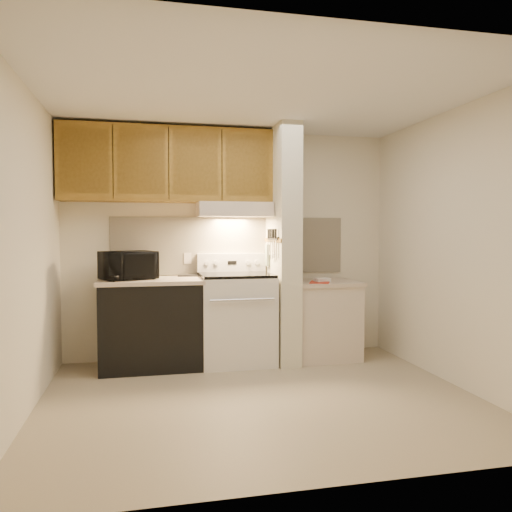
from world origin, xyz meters
name	(u,v)px	position (x,y,z in m)	size (l,w,h in m)	color
floor	(261,398)	(0.00, 0.00, 0.00)	(3.60, 3.60, 0.00)	tan
ceiling	(261,95)	(0.00, 0.00, 2.50)	(3.60, 3.60, 0.00)	white
wall_back	(231,244)	(0.00, 1.50, 1.25)	(3.60, 0.02, 2.50)	silver
wall_left	(26,250)	(-1.80, 0.00, 1.25)	(0.02, 3.00, 2.50)	silver
wall_right	(455,247)	(1.80, 0.00, 1.25)	(0.02, 3.00, 2.50)	silver
backsplash	(231,246)	(0.00, 1.49, 1.24)	(2.60, 0.02, 0.63)	#FFEFD0
range_body	(236,320)	(0.00, 1.16, 0.46)	(0.76, 0.65, 0.92)	silver
oven_window	(242,321)	(0.00, 0.84, 0.50)	(0.50, 0.01, 0.30)	black
oven_handle	(242,300)	(0.00, 0.80, 0.72)	(0.02, 0.02, 0.65)	silver
cooktop	(236,275)	(0.00, 1.16, 0.94)	(0.74, 0.64, 0.03)	black
range_backguard	(232,262)	(0.00, 1.44, 1.05)	(0.76, 0.08, 0.20)	silver
range_display	(232,263)	(0.00, 1.40, 1.05)	(0.10, 0.01, 0.04)	black
range_knob_left_outer	(207,263)	(-0.28, 1.40, 1.05)	(0.05, 0.05, 0.02)	silver
range_knob_left_inner	(216,263)	(-0.18, 1.40, 1.05)	(0.05, 0.05, 0.02)	silver
range_knob_right_inner	(248,262)	(0.18, 1.40, 1.05)	(0.05, 0.05, 0.02)	silver
range_knob_right_outer	(257,262)	(0.28, 1.40, 1.05)	(0.05, 0.05, 0.02)	silver
dishwasher_front	(151,325)	(-0.88, 1.17, 0.43)	(1.00, 0.63, 0.87)	black
left_countertop	(151,281)	(-0.88, 1.17, 0.89)	(1.04, 0.67, 0.04)	beige
spoon_rest	(189,276)	(-0.48, 1.36, 0.92)	(0.22, 0.07, 0.02)	black
teal_jar	(155,273)	(-0.83, 1.39, 0.96)	(0.08, 0.08, 0.09)	#20675B
outlet	(188,258)	(-0.48, 1.48, 1.10)	(0.08, 0.01, 0.12)	beige
microwave	(128,265)	(-1.10, 1.15, 1.05)	(0.51, 0.35, 0.28)	black
partition_pillar	(283,245)	(0.51, 1.15, 1.25)	(0.22, 0.70, 2.50)	beige
pillar_trim	(272,240)	(0.39, 1.15, 1.30)	(0.01, 0.70, 0.04)	olive
knife_strip	(273,238)	(0.39, 1.10, 1.32)	(0.02, 0.42, 0.04)	black
knife_blade_a	(276,248)	(0.38, 0.95, 1.22)	(0.01, 0.04, 0.16)	silver
knife_handle_a	(276,234)	(0.38, 0.94, 1.37)	(0.02, 0.02, 0.10)	black
knife_blade_b	(274,249)	(0.38, 1.02, 1.21)	(0.01, 0.04, 0.18)	silver
knife_handle_b	(274,234)	(0.38, 1.03, 1.37)	(0.02, 0.02, 0.10)	black
knife_blade_c	(272,250)	(0.38, 1.09, 1.20)	(0.01, 0.04, 0.20)	silver
knife_handle_c	(272,234)	(0.38, 1.09, 1.37)	(0.02, 0.02, 0.10)	black
knife_blade_d	(270,248)	(0.38, 1.17, 1.22)	(0.01, 0.04, 0.16)	silver
knife_handle_d	(270,234)	(0.38, 1.18, 1.37)	(0.02, 0.02, 0.10)	black
knife_blade_e	(268,248)	(0.38, 1.27, 1.21)	(0.01, 0.04, 0.18)	silver
knife_handle_e	(268,234)	(0.38, 1.26, 1.37)	(0.02, 0.02, 0.10)	black
oven_mitt	(267,255)	(0.38, 1.32, 1.13)	(0.03, 0.10, 0.23)	gray
right_cab_base	(323,321)	(0.97, 1.15, 0.40)	(0.70, 0.60, 0.81)	beige
right_countertop	(323,283)	(0.97, 1.15, 0.83)	(0.74, 0.64, 0.04)	beige
red_folder	(320,282)	(0.87, 1.00, 0.85)	(0.20, 0.27, 0.01)	#B6311F
white_box	(322,280)	(0.92, 1.05, 0.87)	(0.16, 0.11, 0.04)	white
range_hood	(234,210)	(0.00, 1.28, 1.62)	(0.78, 0.44, 0.15)	beige
hood_lip	(237,213)	(0.00, 1.07, 1.58)	(0.78, 0.04, 0.06)	beige
upper_cabinets	(168,165)	(-0.69, 1.32, 2.08)	(2.18, 0.33, 0.77)	olive
cab_door_a	(84,161)	(-1.51, 1.17, 2.08)	(0.46, 0.01, 0.63)	olive
cab_gap_a	(113,161)	(-1.23, 1.16, 2.08)	(0.01, 0.01, 0.73)	black
cab_door_b	(141,162)	(-0.96, 1.17, 2.08)	(0.46, 0.01, 0.63)	olive
cab_gap_b	(169,163)	(-0.69, 1.16, 2.08)	(0.01, 0.01, 0.73)	black
cab_door_c	(196,164)	(-0.42, 1.17, 2.08)	(0.46, 0.01, 0.63)	olive
cab_gap_c	(222,165)	(-0.14, 1.16, 2.08)	(0.01, 0.01, 0.73)	black
cab_door_d	(248,165)	(0.13, 1.17, 2.08)	(0.46, 0.01, 0.63)	olive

